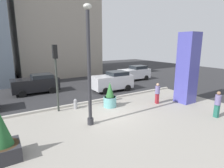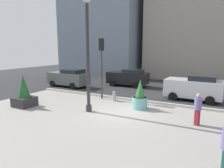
{
  "view_description": "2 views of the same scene",
  "coord_description": "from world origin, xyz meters",
  "px_view_note": "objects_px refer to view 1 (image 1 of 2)",
  "views": [
    {
      "loc": [
        -5.97,
        -9.71,
        4.68
      ],
      "look_at": [
        -0.05,
        -0.31,
        2.21
      ],
      "focal_mm": 29.37,
      "sensor_mm": 36.0,
      "label": 1
    },
    {
      "loc": [
        5.19,
        -10.44,
        3.83
      ],
      "look_at": [
        -0.28,
        -0.16,
        1.78
      ],
      "focal_mm": 32.15,
      "sensor_mm": 36.0,
      "label": 2
    }
  ],
  "objects_px": {
    "art_pillar_blue": "(187,68)",
    "fire_hydrant": "(75,104)",
    "car_far_lane": "(135,73)",
    "traffic_light_far_side": "(56,67)",
    "car_curb_east": "(113,81)",
    "car_curb_west": "(36,84)",
    "pedestrian_on_sidewalk": "(157,92)",
    "potted_plant_mid_plaza": "(2,140)",
    "pedestrian_crossing": "(218,103)",
    "potted_plant_near_left": "(110,97)",
    "lamp_post": "(89,70)"
  },
  "relations": [
    {
      "from": "traffic_light_far_side",
      "to": "car_curb_east",
      "type": "height_order",
      "value": "traffic_light_far_side"
    },
    {
      "from": "car_curb_west",
      "to": "pedestrian_on_sidewalk",
      "type": "height_order",
      "value": "car_curb_west"
    },
    {
      "from": "car_curb_west",
      "to": "car_far_lane",
      "type": "relative_size",
      "value": 1.01
    },
    {
      "from": "potted_plant_mid_plaza",
      "to": "pedestrian_crossing",
      "type": "xyz_separation_m",
      "value": [
        11.75,
        -2.24,
        0.11
      ]
    },
    {
      "from": "car_curb_east",
      "to": "car_curb_west",
      "type": "bearing_deg",
      "value": 155.61
    },
    {
      "from": "car_curb_west",
      "to": "potted_plant_near_left",
      "type": "bearing_deg",
      "value": -61.13
    },
    {
      "from": "potted_plant_mid_plaza",
      "to": "fire_hydrant",
      "type": "relative_size",
      "value": 2.86
    },
    {
      "from": "traffic_light_far_side",
      "to": "car_curb_west",
      "type": "bearing_deg",
      "value": 93.45
    },
    {
      "from": "car_curb_west",
      "to": "pedestrian_on_sidewalk",
      "type": "relative_size",
      "value": 2.53
    },
    {
      "from": "potted_plant_mid_plaza",
      "to": "fire_hydrant",
      "type": "distance_m",
      "value": 6.23
    },
    {
      "from": "potted_plant_mid_plaza",
      "to": "traffic_light_far_side",
      "type": "distance_m",
      "value": 5.97
    },
    {
      "from": "art_pillar_blue",
      "to": "pedestrian_on_sidewalk",
      "type": "xyz_separation_m",
      "value": [
        -2.19,
        0.92,
        -1.84
      ]
    },
    {
      "from": "car_curb_east",
      "to": "potted_plant_near_left",
      "type": "bearing_deg",
      "value": -124.86
    },
    {
      "from": "traffic_light_far_side",
      "to": "car_curb_west",
      "type": "xyz_separation_m",
      "value": [
        -0.36,
        5.92,
        -2.19
      ]
    },
    {
      "from": "traffic_light_far_side",
      "to": "car_curb_east",
      "type": "bearing_deg",
      "value": 24.39
    },
    {
      "from": "lamp_post",
      "to": "car_curb_west",
      "type": "distance_m",
      "value": 9.49
    },
    {
      "from": "potted_plant_mid_plaza",
      "to": "car_far_lane",
      "type": "bearing_deg",
      "value": 33.95
    },
    {
      "from": "art_pillar_blue",
      "to": "car_curb_east",
      "type": "height_order",
      "value": "art_pillar_blue"
    },
    {
      "from": "fire_hydrant",
      "to": "traffic_light_far_side",
      "type": "bearing_deg",
      "value": 170.44
    },
    {
      "from": "car_curb_west",
      "to": "car_far_lane",
      "type": "bearing_deg",
      "value": -0.03
    },
    {
      "from": "lamp_post",
      "to": "potted_plant_near_left",
      "type": "bearing_deg",
      "value": 38.06
    },
    {
      "from": "art_pillar_blue",
      "to": "car_far_lane",
      "type": "bearing_deg",
      "value": 75.59
    },
    {
      "from": "lamp_post",
      "to": "fire_hydrant",
      "type": "relative_size",
      "value": 8.91
    },
    {
      "from": "traffic_light_far_side",
      "to": "car_far_lane",
      "type": "height_order",
      "value": "traffic_light_far_side"
    },
    {
      "from": "potted_plant_near_left",
      "to": "car_curb_west",
      "type": "xyz_separation_m",
      "value": [
        -3.9,
        7.08,
        0.15
      ]
    },
    {
      "from": "potted_plant_mid_plaza",
      "to": "car_curb_east",
      "type": "relative_size",
      "value": 0.52
    },
    {
      "from": "car_curb_west",
      "to": "pedestrian_on_sidewalk",
      "type": "distance_m",
      "value": 11.25
    },
    {
      "from": "art_pillar_blue",
      "to": "potted_plant_near_left",
      "type": "bearing_deg",
      "value": 158.53
    },
    {
      "from": "fire_hydrant",
      "to": "pedestrian_on_sidewalk",
      "type": "relative_size",
      "value": 0.45
    },
    {
      "from": "pedestrian_crossing",
      "to": "car_far_lane",
      "type": "bearing_deg",
      "value": 74.66
    },
    {
      "from": "lamp_post",
      "to": "pedestrian_crossing",
      "type": "bearing_deg",
      "value": -24.69
    },
    {
      "from": "pedestrian_crossing",
      "to": "potted_plant_near_left",
      "type": "bearing_deg",
      "value": 131.25
    },
    {
      "from": "car_curb_east",
      "to": "lamp_post",
      "type": "bearing_deg",
      "value": -131.69
    },
    {
      "from": "traffic_light_far_side",
      "to": "pedestrian_on_sidewalk",
      "type": "bearing_deg",
      "value": -19.38
    },
    {
      "from": "pedestrian_on_sidewalk",
      "to": "pedestrian_crossing",
      "type": "bearing_deg",
      "value": -73.85
    },
    {
      "from": "car_far_lane",
      "to": "pedestrian_crossing",
      "type": "height_order",
      "value": "car_far_lane"
    },
    {
      "from": "lamp_post",
      "to": "pedestrian_on_sidewalk",
      "type": "distance_m",
      "value": 6.61
    },
    {
      "from": "art_pillar_blue",
      "to": "potted_plant_mid_plaza",
      "type": "xyz_separation_m",
      "value": [
        -12.77,
        -0.88,
        -1.9
      ]
    },
    {
      "from": "car_far_lane",
      "to": "pedestrian_crossing",
      "type": "relative_size",
      "value": 2.39
    },
    {
      "from": "fire_hydrant",
      "to": "car_curb_west",
      "type": "relative_size",
      "value": 0.18
    },
    {
      "from": "fire_hydrant",
      "to": "traffic_light_far_side",
      "type": "distance_m",
      "value": 2.98
    },
    {
      "from": "traffic_light_far_side",
      "to": "pedestrian_on_sidewalk",
      "type": "height_order",
      "value": "traffic_light_far_side"
    },
    {
      "from": "lamp_post",
      "to": "traffic_light_far_side",
      "type": "bearing_deg",
      "value": 106.77
    },
    {
      "from": "traffic_light_far_side",
      "to": "car_curb_west",
      "type": "relative_size",
      "value": 1.1
    },
    {
      "from": "art_pillar_blue",
      "to": "fire_hydrant",
      "type": "relative_size",
      "value": 7.35
    },
    {
      "from": "pedestrian_crossing",
      "to": "pedestrian_on_sidewalk",
      "type": "distance_m",
      "value": 4.21
    },
    {
      "from": "potted_plant_near_left",
      "to": "pedestrian_on_sidewalk",
      "type": "xyz_separation_m",
      "value": [
        3.55,
        -1.34,
        0.16
      ]
    },
    {
      "from": "lamp_post",
      "to": "potted_plant_mid_plaza",
      "type": "relative_size",
      "value": 3.12
    },
    {
      "from": "potted_plant_mid_plaza",
      "to": "pedestrian_on_sidewalk",
      "type": "bearing_deg",
      "value": 9.65
    },
    {
      "from": "potted_plant_near_left",
      "to": "car_curb_west",
      "type": "distance_m",
      "value": 8.08
    }
  ]
}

